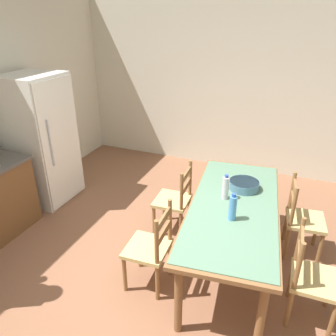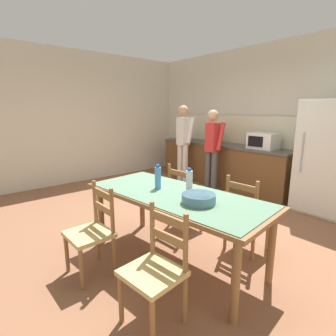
% 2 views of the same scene
% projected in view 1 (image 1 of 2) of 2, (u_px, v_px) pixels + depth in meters
% --- Properties ---
extents(ground_plane, '(8.32, 8.32, 0.00)m').
position_uv_depth(ground_plane, '(152.00, 294.00, 3.22)').
color(ground_plane, brown).
extents(wall_right, '(0.12, 5.20, 2.90)m').
position_uv_depth(wall_right, '(234.00, 83.00, 5.30)').
color(wall_right, beige).
rests_on(wall_right, ground).
extents(refrigerator, '(0.75, 0.73, 1.79)m').
position_uv_depth(refrigerator, '(41.00, 140.00, 4.52)').
color(refrigerator, silver).
rests_on(refrigerator, ground).
extents(dining_table, '(2.12, 1.08, 0.78)m').
position_uv_depth(dining_table, '(233.00, 212.00, 3.27)').
color(dining_table, brown).
rests_on(dining_table, ground).
extents(bottle_near_centre, '(0.07, 0.07, 0.27)m').
position_uv_depth(bottle_near_centre, '(233.00, 208.00, 2.96)').
color(bottle_near_centre, '#4C8ED6').
rests_on(bottle_near_centre, dining_table).
extents(bottle_off_centre, '(0.07, 0.07, 0.27)m').
position_uv_depth(bottle_off_centre, '(225.00, 188.00, 3.30)').
color(bottle_off_centre, silver).
rests_on(bottle_off_centre, dining_table).
extents(serving_bowl, '(0.32, 0.32, 0.09)m').
position_uv_depth(serving_bowl, '(244.00, 185.00, 3.51)').
color(serving_bowl, slate).
rests_on(serving_bowl, dining_table).
extents(chair_side_near_right, '(0.46, 0.44, 0.91)m').
position_uv_depth(chair_side_near_right, '(302.00, 219.00, 3.61)').
color(chair_side_near_right, olive).
rests_on(chair_side_near_right, ground).
extents(chair_side_far_right, '(0.44, 0.42, 0.91)m').
position_uv_depth(chair_side_far_right, '(175.00, 200.00, 3.96)').
color(chair_side_far_right, olive).
rests_on(chair_side_far_right, ground).
extents(chair_side_far_left, '(0.44, 0.42, 0.91)m').
position_uv_depth(chair_side_far_left, '(151.00, 248.00, 3.16)').
color(chair_side_far_left, olive).
rests_on(chair_side_far_left, ground).
extents(chair_side_near_left, '(0.43, 0.41, 0.91)m').
position_uv_depth(chair_side_near_left, '(311.00, 278.00, 2.81)').
color(chair_side_near_left, olive).
rests_on(chair_side_near_left, ground).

